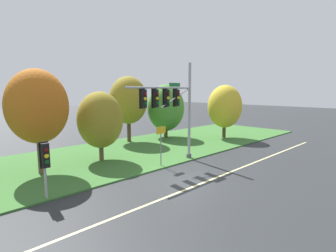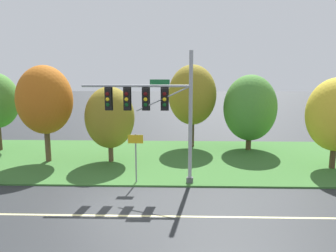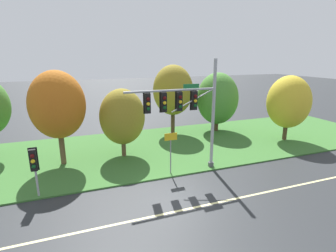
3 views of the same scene
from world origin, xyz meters
The scene contains 11 objects.
ground_plane centered at (0.00, 0.00, 0.00)m, with size 160.00×160.00×0.00m, color #282B2D.
lane_stripe centered at (0.00, -1.20, 0.00)m, with size 36.00×0.16×0.01m, color beige.
grass_verge centered at (0.00, 8.25, 0.05)m, with size 48.00×11.50×0.10m, color #386B2D.
traffic_signal_mast centered at (1.90, 3.07, 4.54)m, with size 6.29×0.49×7.52m.
pedestrian_signal_near_kerb centered at (-7.30, 2.66, 2.18)m, with size 0.46×0.55×2.91m.
route_sign_post centered at (0.79, 3.02, 2.00)m, with size 0.87×0.08×2.87m.
tree_behind_signpost centered at (-6.04, 7.26, 4.47)m, with size 3.81×3.81×6.77m.
tree_mid_verge centered at (-1.55, 7.33, 3.25)m, with size 3.46×3.46×5.32m.
tree_tall_centre centered at (4.41, 11.92, 4.46)m, with size 3.96×3.96×6.85m.
tree_right_far centered at (9.00, 11.07, 3.51)m, with size 4.22×4.22×6.05m.
tree_furthest_back centered at (13.51, 6.15, 3.68)m, with size 3.84×3.84×5.99m.
Camera 3 is at (-5.02, -12.23, 7.81)m, focal length 28.00 mm.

